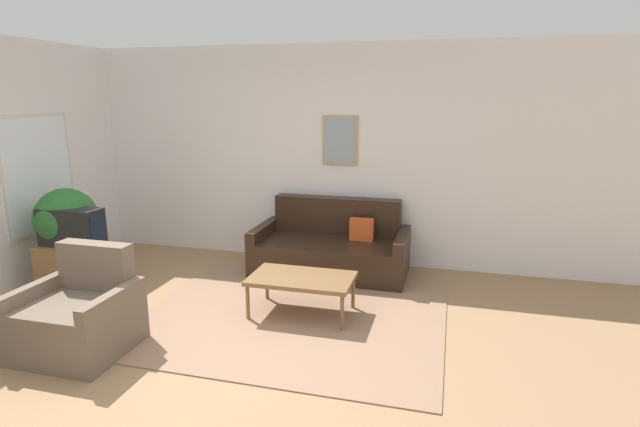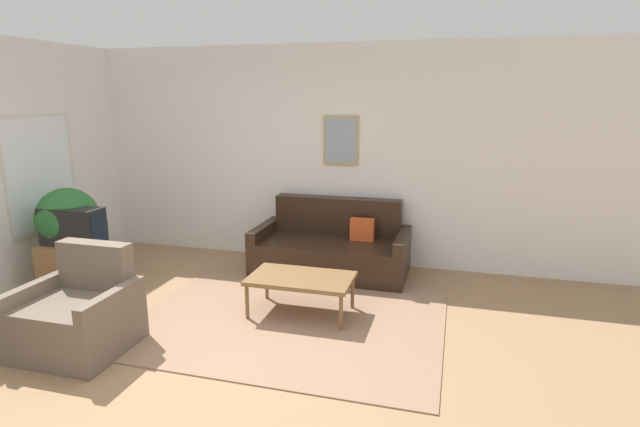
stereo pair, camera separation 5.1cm
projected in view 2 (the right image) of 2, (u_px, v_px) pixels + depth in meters
ground_plane at (204, 359)px, 4.03m from camera, size 16.00×16.00×0.00m
area_rug at (292, 316)px, 4.81m from camera, size 2.87×2.39×0.01m
wall_back at (304, 155)px, 6.31m from camera, size 8.00×0.09×2.70m
couch at (332, 249)px, 6.00m from camera, size 1.81×0.90×0.86m
coffee_table at (301, 280)px, 4.79m from camera, size 0.99×0.59×0.39m
tv_stand at (77, 267)px, 5.45m from camera, size 0.73×0.44×0.51m
tv at (73, 226)px, 5.34m from camera, size 0.67×0.28×0.41m
armchair at (79, 316)px, 4.15m from camera, size 0.84×0.76×0.86m
potted_plant_tall at (68, 221)px, 5.53m from camera, size 0.67×0.67×1.10m
potted_plant_by_window at (84, 228)px, 6.03m from camera, size 0.55×0.55×0.82m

